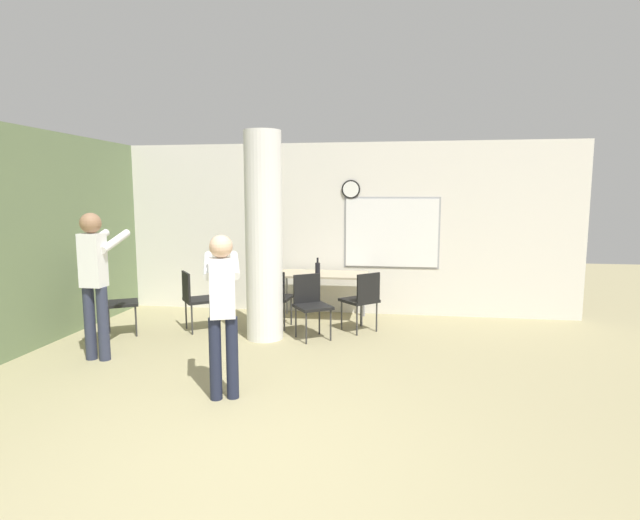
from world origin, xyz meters
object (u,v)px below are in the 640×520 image
chair_table_left (274,295)px  person_playing_front (222,303)px  bottle_on_table (318,268)px  chair_table_front (311,301)px  person_watching_back (95,274)px  folding_table (322,277)px  chair_by_left_wall (116,299)px  chair_near_pillar (196,296)px  chair_table_right (362,297)px

chair_table_left → person_playing_front: size_ratio=0.55×
bottle_on_table → person_playing_front: person_playing_front is taller
chair_table_front → person_watching_back: (-2.37, -1.26, 0.52)m
folding_table → chair_table_front: chair_table_front is taller
bottle_on_table → person_playing_front: (-0.45, -3.04, 0.10)m
chair_table_front → chair_by_left_wall: 2.74m
chair_table_front → chair_table_left: size_ratio=1.00×
chair_table_left → chair_near_pillar: 1.13m
chair_by_left_wall → chair_table_left: bearing=17.3°
chair_by_left_wall → chair_table_front: bearing=5.7°
chair_by_left_wall → chair_table_right: 3.47m
chair_near_pillar → chair_table_right: same height
chair_table_right → person_watching_back: size_ratio=0.50×
folding_table → chair_near_pillar: chair_near_pillar is taller
chair_table_right → person_watching_back: (-3.05, -1.65, 0.52)m
chair_table_front → folding_table: bearing=89.5°
bottle_on_table → chair_near_pillar: (-1.66, -0.79, -0.33)m
chair_by_left_wall → chair_near_pillar: same height
bottle_on_table → person_watching_back: person_watching_back is taller
folding_table → bottle_on_table: (-0.05, -0.14, 0.16)m
folding_table → person_watching_back: bearing=-136.0°
folding_table → chair_by_left_wall: size_ratio=1.61×
chair_table_front → chair_by_left_wall: size_ratio=1.00×
chair_by_left_wall → chair_table_left: 2.22m
bottle_on_table → person_watching_back: size_ratio=0.15×
chair_by_left_wall → person_watching_back: bearing=-70.3°
folding_table → person_watching_back: person_watching_back is taller
bottle_on_table → chair_near_pillar: size_ratio=0.31×
folding_table → chair_table_left: size_ratio=1.61×
chair_table_right → folding_table: bearing=136.1°
chair_table_front → chair_by_left_wall: bearing=-174.3°
chair_table_front → chair_table_left: bearing=147.4°
chair_near_pillar → person_watching_back: 1.61m
chair_by_left_wall → folding_table: bearing=25.6°
chair_by_left_wall → chair_near_pillar: 1.09m
folding_table → person_playing_front: (-0.50, -3.19, 0.25)m
chair_table_left → chair_near_pillar: same height
chair_table_front → chair_table_left: (-0.61, 0.39, 0.00)m
chair_table_left → person_watching_back: person_watching_back is taller
person_watching_back → chair_table_right: bearing=28.5°
chair_by_left_wall → chair_table_right: size_ratio=1.00×
chair_table_left → chair_table_right: size_ratio=1.00×
chair_table_left → person_watching_back: 2.47m
chair_table_front → chair_table_right: 0.79m
chair_by_left_wall → chair_table_right: same height
chair_table_front → chair_near_pillar: (-1.70, 0.10, 0.00)m
bottle_on_table → chair_table_front: 0.95m
folding_table → person_playing_front: 3.24m
bottle_on_table → chair_table_right: bearing=-34.8°
bottle_on_table → chair_near_pillar: bottle_on_table is taller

